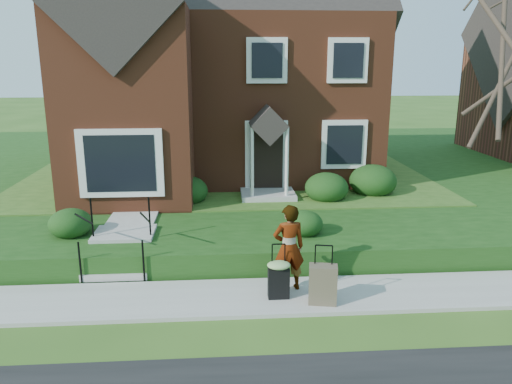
{
  "coord_description": "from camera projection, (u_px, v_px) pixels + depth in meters",
  "views": [
    {
      "loc": [
        -0.19,
        -9.02,
        4.56
      ],
      "look_at": [
        0.6,
        2.0,
        1.67
      ],
      "focal_mm": 35.0,
      "sensor_mm": 36.0,
      "label": 1
    }
  ],
  "objects": [
    {
      "name": "foundation_shrubs",
      "position": [
        244.0,
        188.0,
        14.28
      ],
      "size": [
        10.09,
        4.72,
        1.01
      ],
      "color": "black",
      "rests_on": "terrace"
    },
    {
      "name": "sidewalk",
      "position": [
        233.0,
        298.0,
        9.86
      ],
      "size": [
        60.0,
        1.6,
        0.08
      ],
      "primitive_type": "cube",
      "color": "#9E9B93",
      "rests_on": "ground"
    },
    {
      "name": "ground",
      "position": [
        233.0,
        300.0,
        9.87
      ],
      "size": [
        120.0,
        120.0,
        0.0
      ],
      "primitive_type": "plane",
      "color": "#2D5119",
      "rests_on": "ground"
    },
    {
      "name": "suitcase_black",
      "position": [
        279.0,
        277.0,
        9.69
      ],
      "size": [
        0.46,
        0.38,
        1.1
      ],
      "rotation": [
        0.0,
        0.0,
        0.01
      ],
      "color": "black",
      "rests_on": "sidewalk"
    },
    {
      "name": "main_house",
      "position": [
        218.0,
        42.0,
        17.8
      ],
      "size": [
        10.4,
        10.2,
        9.4
      ],
      "color": "brown",
      "rests_on": "terrace"
    },
    {
      "name": "front_steps",
      "position": [
        121.0,
        247.0,
        11.36
      ],
      "size": [
        1.4,
        2.02,
        1.5
      ],
      "color": "#9E9B93",
      "rests_on": "ground"
    },
    {
      "name": "suitcase_olive",
      "position": [
        323.0,
        284.0,
        9.47
      ],
      "size": [
        0.58,
        0.39,
        1.15
      ],
      "rotation": [
        0.0,
        0.0,
        -0.18
      ],
      "color": "brown",
      "rests_on": "sidewalk"
    },
    {
      "name": "walkway",
      "position": [
        141.0,
        203.0,
        14.37
      ],
      "size": [
        1.2,
        6.0,
        0.06
      ],
      "primitive_type": "cube",
      "color": "#9E9B93",
      "rests_on": "terrace"
    },
    {
      "name": "woman",
      "position": [
        289.0,
        248.0,
        9.95
      ],
      "size": [
        0.71,
        0.52,
        1.78
      ],
      "primitive_type": "imported",
      "rotation": [
        0.0,
        0.0,
        3.3
      ],
      "color": "#999999",
      "rests_on": "sidewalk"
    },
    {
      "name": "terrace",
      "position": [
        323.0,
        168.0,
        20.59
      ],
      "size": [
        44.0,
        20.0,
        0.6
      ],
      "primitive_type": "cube",
      "color": "#173C10",
      "rests_on": "ground"
    }
  ]
}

